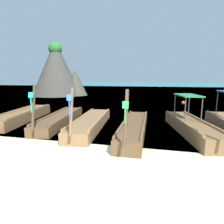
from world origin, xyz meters
TOP-DOWN VIEW (x-y plane):
  - ground at (0.00, 0.00)m, footprint 120.00×120.00m
  - sea_water at (0.00, 62.17)m, footprint 120.00×120.00m
  - longtail_boat_violet_ribbon at (-6.41, 5.47)m, footprint 2.27×6.58m
  - longtail_boat_turquoise_ribbon at (-3.62, 5.32)m, footprint 2.10×6.79m
  - longtail_boat_blue_ribbon at (-1.37, 4.71)m, footprint 1.90×6.64m
  - longtail_boat_green_ribbon at (1.16, 4.21)m, footprint 1.28×6.76m
  - longtail_boat_red_ribbon at (4.00, 4.85)m, footprint 2.33×6.29m
  - karst_rock at (-13.47, 23.11)m, footprint 8.73×7.88m
  - mooring_buoy_near at (4.96, 16.19)m, footprint 0.39×0.39m

SIDE VIEW (x-z plane):
  - ground at x=0.00m, z-range 0.00..0.00m
  - sea_water at x=0.00m, z-range 0.00..0.00m
  - mooring_buoy_near at x=4.96m, z-range 0.00..0.39m
  - longtail_boat_turquoise_ribbon at x=-3.62m, z-range -1.00..1.55m
  - longtail_boat_blue_ribbon at x=-1.37m, z-range -0.93..1.52m
  - longtail_boat_green_ribbon at x=1.16m, z-range -0.92..1.52m
  - longtail_boat_violet_ribbon at x=-6.41m, z-range -0.95..1.61m
  - longtail_boat_red_ribbon at x=4.00m, z-range -0.96..1.70m
  - karst_rock at x=-13.47m, z-range -0.17..8.45m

